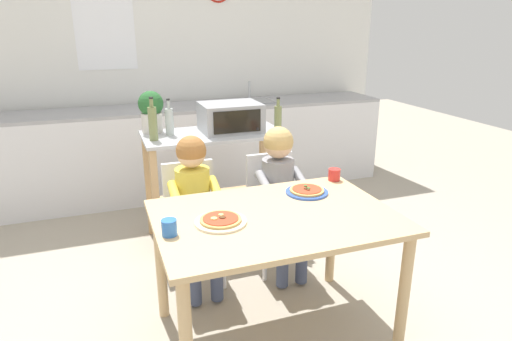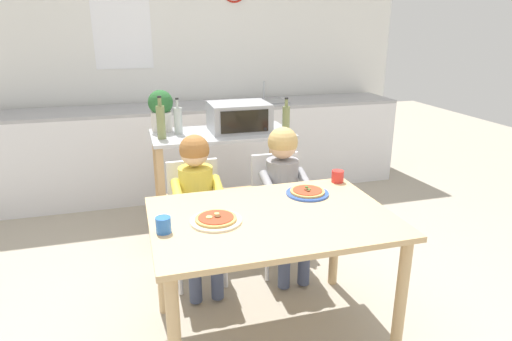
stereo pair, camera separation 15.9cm
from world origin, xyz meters
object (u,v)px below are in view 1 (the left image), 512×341
child_in_yellow_shirt (195,196)px  dining_chair_left (192,214)px  kitchen_island_cart (214,169)px  pizza_plate_cream (221,221)px  pizza_plate_blue_rimmed (307,191)px  bottle_brown_beer (153,123)px  dining_chair_right (274,203)px  bottle_tall_green_wine (278,118)px  potted_herb_plant (151,110)px  drinking_cup_blue (169,228)px  child_in_grey_shirt (281,182)px  toaster_oven (230,117)px  dining_table (275,232)px  drinking_cup_red (334,175)px  bottle_slim_sauce (169,121)px

child_in_yellow_shirt → dining_chair_left: bearing=90.0°
kitchen_island_cart → dining_chair_left: kitchen_island_cart is taller
pizza_plate_cream → pizza_plate_blue_rimmed: (0.59, 0.22, -0.00)m
bottle_brown_beer → dining_chair_right: size_ratio=0.39×
bottle_tall_green_wine → potted_herb_plant: bearing=159.8°
child_in_yellow_shirt → drinking_cup_blue: 0.72m
bottle_tall_green_wine → pizza_plate_blue_rimmed: (-0.19, -0.91, -0.24)m
dining_chair_left → dining_chair_right: bearing=-0.1°
child_in_grey_shirt → dining_chair_left: bearing=168.6°
toaster_oven → bottle_tall_green_wine: size_ratio=1.67×
bottle_brown_beer → child_in_grey_shirt: (0.75, -0.61, -0.34)m
child_in_grey_shirt → pizza_plate_blue_rimmed: 0.40m
toaster_oven → pizza_plate_blue_rimmed: 1.12m
kitchen_island_cart → dining_table: bearing=-90.4°
dining_chair_right → drinking_cup_red: dining_chair_right is taller
pizza_plate_cream → bottle_tall_green_wine: bearing=55.5°
dining_table → child_in_grey_shirt: size_ratio=1.22×
bottle_brown_beer → drinking_cup_red: 1.34m
kitchen_island_cart → pizza_plate_cream: 1.34m
toaster_oven → potted_herb_plant: (-0.59, 0.16, 0.06)m
potted_herb_plant → dining_chair_left: bearing=-79.7°
dining_chair_right → bottle_slim_sauce: bearing=135.2°
potted_herb_plant → drinking_cup_blue: size_ratio=4.09×
drinking_cup_blue → kitchen_island_cart: bearing=67.1°
toaster_oven → pizza_plate_cream: 1.41m
kitchen_island_cart → bottle_brown_beer: 0.63m
toaster_oven → dining_chair_right: bearing=-76.6°
pizza_plate_blue_rimmed → dining_table: bearing=-142.5°
potted_herb_plant → child_in_grey_shirt: bearing=-49.8°
bottle_tall_green_wine → pizza_plate_blue_rimmed: size_ratio=1.10×
potted_herb_plant → drinking_cup_blue: 1.55m
toaster_oven → dining_chair_left: 0.90m
toaster_oven → bottle_brown_beer: bearing=-171.7°
bottle_brown_beer → dining_chair_left: bearing=-72.2°
potted_herb_plant → dining_chair_left: 0.94m
dining_chair_right → child_in_yellow_shirt: child_in_yellow_shirt is taller
pizza_plate_cream → drinking_cup_red: (0.85, 0.37, 0.03)m
bottle_brown_beer → potted_herb_plant: potted_herb_plant is taller
toaster_oven → bottle_slim_sauce: 0.47m
dining_chair_left → toaster_oven: bearing=52.2°
dining_table → pizza_plate_cream: 0.32m
toaster_oven → drinking_cup_blue: (-0.71, -1.36, -0.21)m
drinking_cup_red → dining_chair_left: bearing=157.0°
pizza_plate_blue_rimmed → bottle_tall_green_wine: bearing=78.3°
child_in_grey_shirt → pizza_plate_blue_rimmed: size_ratio=4.09×
bottle_tall_green_wine → kitchen_island_cart: bearing=160.5°
bottle_brown_beer → toaster_oven: bearing=8.3°
kitchen_island_cart → bottle_slim_sauce: 0.52m
bottle_slim_sauce → drinking_cup_red: 1.32m
bottle_brown_beer → dining_chair_right: bearing=-33.4°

